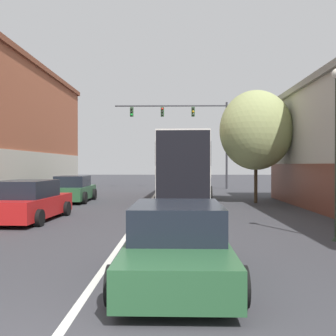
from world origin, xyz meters
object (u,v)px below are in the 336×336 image
(parked_car_left_mid, at_px, (28,202))
(bus, at_px, (185,165))
(hatchback_foreground, at_px, (177,244))
(parked_car_left_near, at_px, (74,190))
(street_tree_near, at_px, (256,130))
(traffic_signal_gantry, at_px, (190,124))

(parked_car_left_mid, bearing_deg, bus, -30.66)
(hatchback_foreground, bearing_deg, parked_car_left_near, 21.64)
(hatchback_foreground, bearing_deg, street_tree_near, -16.50)
(parked_car_left_near, bearing_deg, street_tree_near, -93.10)
(traffic_signal_gantry, relative_size, street_tree_near, 1.60)
(hatchback_foreground, distance_m, parked_car_left_near, 15.68)
(parked_car_left_mid, distance_m, traffic_signal_gantry, 21.28)
(bus, bearing_deg, street_tree_near, -117.99)
(parked_car_left_near, height_order, street_tree_near, street_tree_near)
(bus, relative_size, parked_car_left_near, 2.94)
(hatchback_foreground, xyz_separation_m, traffic_signal_gantry, (1.28, 26.86, 4.95))
(hatchback_foreground, relative_size, parked_car_left_near, 1.01)
(parked_car_left_near, height_order, parked_car_left_mid, parked_car_left_mid)
(parked_car_left_mid, height_order, street_tree_near, street_tree_near)
(hatchback_foreground, height_order, traffic_signal_gantry, traffic_signal_gantry)
(street_tree_near, bearing_deg, hatchback_foreground, -106.89)
(hatchback_foreground, bearing_deg, bus, -1.56)
(hatchback_foreground, relative_size, street_tree_near, 0.70)
(parked_car_left_mid, relative_size, traffic_signal_gantry, 0.47)
(parked_car_left_near, distance_m, parked_car_left_mid, 7.34)
(hatchback_foreground, height_order, parked_car_left_near, parked_car_left_near)
(bus, distance_m, parked_car_left_near, 6.64)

